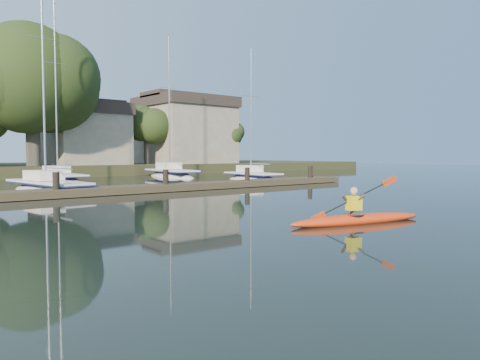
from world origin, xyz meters
TOP-DOWN VIEW (x-y plane):
  - ground at (0.00, 0.00)m, footprint 160.00×160.00m
  - kayak at (1.02, -0.29)m, footprint 4.76×1.74m
  - dock at (0.00, 14.00)m, footprint 34.00×2.00m
  - sailboat_2 at (-2.24, 17.73)m, footprint 2.83×8.83m
  - sailboat_4 at (13.92, 19.11)m, footprint 2.87×7.00m
  - sailboat_6 at (1.65, 27.49)m, footprint 2.34×9.69m
  - sailboat_7 at (11.71, 27.73)m, footprint 3.22×8.85m
  - shore at (1.61, 40.29)m, footprint 90.00×25.25m

SIDE VIEW (x-z plane):
  - sailboat_7 at x=11.71m, z-range -7.18..6.77m
  - sailboat_4 at x=13.92m, z-range -5.97..5.59m
  - sailboat_2 at x=-2.24m, z-range -7.36..7.00m
  - sailboat_6 at x=1.65m, z-range -7.84..7.48m
  - ground at x=0.00m, z-range 0.00..0.00m
  - kayak at x=1.02m, z-range -0.57..0.94m
  - dock at x=0.00m, z-range -0.70..1.10m
  - shore at x=1.61m, z-range -3.15..9.60m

